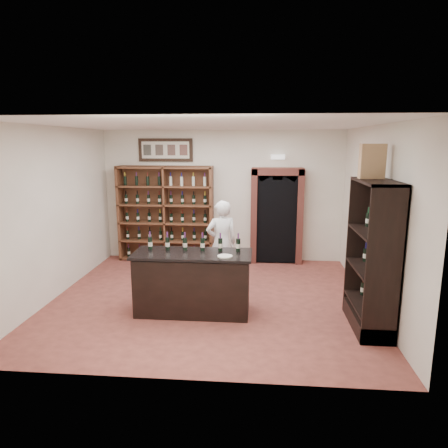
{
  "coord_description": "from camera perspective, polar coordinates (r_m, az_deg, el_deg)",
  "views": [
    {
      "loc": [
        0.82,
        -6.64,
        2.72
      ],
      "look_at": [
        0.23,
        0.3,
        1.29
      ],
      "focal_mm": 32.0,
      "sensor_mm": 36.0,
      "label": 1
    }
  ],
  "objects": [
    {
      "name": "wine_crate",
      "position": [
        6.22,
        20.42,
        8.4
      ],
      "size": [
        0.36,
        0.16,
        0.5
      ],
      "primitive_type": "cube",
      "rotation": [
        0.0,
        0.0,
        0.03
      ],
      "color": "tan",
      "rests_on": "side_cabinet"
    },
    {
      "name": "framed_picture",
      "position": [
        9.36,
        -8.34,
        10.42
      ],
      "size": [
        1.25,
        0.04,
        0.52
      ],
      "primitive_type": "cube",
      "color": "black",
      "rests_on": "wall_back"
    },
    {
      "name": "wall_back",
      "position": [
        9.26,
        -0.23,
        4.01
      ],
      "size": [
        5.5,
        0.04,
        3.0
      ],
      "primitive_type": "cube",
      "color": "white",
      "rests_on": "ground"
    },
    {
      "name": "side_cabinet",
      "position": [
        6.3,
        20.48,
        -7.35
      ],
      "size": [
        0.48,
        1.2,
        2.2
      ],
      "color": "black",
      "rests_on": "ground"
    },
    {
      "name": "counter_bottle_5",
      "position": [
        6.4,
        2.04,
        -3.0
      ],
      "size": [
        0.07,
        0.07,
        0.3
      ],
      "color": "black",
      "rests_on": "tasting_counter"
    },
    {
      "name": "tasting_counter",
      "position": [
        6.52,
        -4.47,
        -8.41
      ],
      "size": [
        1.88,
        0.78,
        1.0
      ],
      "color": "black",
      "rests_on": "ground"
    },
    {
      "name": "wine_shelf",
      "position": [
        9.36,
        -8.27,
        1.5
      ],
      "size": [
        2.2,
        0.38,
        2.2
      ],
      "color": "brown",
      "rests_on": "ground"
    },
    {
      "name": "arched_doorway",
      "position": [
        9.12,
        7.52,
        1.49
      ],
      "size": [
        1.17,
        0.35,
        2.17
      ],
      "color": "black",
      "rests_on": "ground"
    },
    {
      "name": "emergency_light",
      "position": [
        9.08,
        7.71,
        9.46
      ],
      "size": [
        0.3,
        0.1,
        0.1
      ],
      "primitive_type": "cube",
      "color": "white",
      "rests_on": "wall_back"
    },
    {
      "name": "counter_bottle_1",
      "position": [
        6.56,
        -8.07,
        -2.76
      ],
      "size": [
        0.07,
        0.07,
        0.3
      ],
      "color": "black",
      "rests_on": "tasting_counter"
    },
    {
      "name": "counter_bottle_4",
      "position": [
        6.42,
        -0.53,
        -2.95
      ],
      "size": [
        0.07,
        0.07,
        0.3
      ],
      "color": "black",
      "rests_on": "tasting_counter"
    },
    {
      "name": "counter_bottle_3",
      "position": [
        6.46,
        -3.08,
        -2.89
      ],
      "size": [
        0.07,
        0.07,
        0.3
      ],
      "color": "black",
      "rests_on": "tasting_counter"
    },
    {
      "name": "counter_bottle_2",
      "position": [
        6.5,
        -5.6,
        -2.83
      ],
      "size": [
        0.07,
        0.07,
        0.3
      ],
      "color": "black",
      "rests_on": "tasting_counter"
    },
    {
      "name": "floor",
      "position": [
        7.22,
        -2.03,
        -10.54
      ],
      "size": [
        5.5,
        5.5,
        0.0
      ],
      "primitive_type": "plane",
      "color": "#99493D",
      "rests_on": "ground"
    },
    {
      "name": "shopkeeper",
      "position": [
        7.66,
        -0.34,
        -2.73
      ],
      "size": [
        0.7,
        0.57,
        1.65
      ],
      "primitive_type": "imported",
      "rotation": [
        0.0,
        0.0,
        3.48
      ],
      "color": "white",
      "rests_on": "ground"
    },
    {
      "name": "ceiling",
      "position": [
        6.7,
        -2.22,
        13.98
      ],
      "size": [
        5.5,
        5.5,
        0.0
      ],
      "primitive_type": "plane",
      "rotation": [
        3.14,
        0.0,
        0.0
      ],
      "color": "white",
      "rests_on": "wall_back"
    },
    {
      "name": "wall_right",
      "position": [
        7.02,
        20.76,
        0.82
      ],
      "size": [
        0.04,
        5.0,
        3.0
      ],
      "primitive_type": "cube",
      "color": "white",
      "rests_on": "ground"
    },
    {
      "name": "counter_bottle_0",
      "position": [
        6.63,
        -10.5,
        -2.69
      ],
      "size": [
        0.07,
        0.07,
        0.3
      ],
      "color": "black",
      "rests_on": "tasting_counter"
    },
    {
      "name": "plate",
      "position": [
        6.12,
        0.14,
        -4.63
      ],
      "size": [
        0.23,
        0.23,
        0.02
      ],
      "primitive_type": "cylinder",
      "color": "beige",
      "rests_on": "tasting_counter"
    },
    {
      "name": "wall_left",
      "position": [
        7.64,
        -23.06,
        1.47
      ],
      "size": [
        0.04,
        5.0,
        3.0
      ],
      "primitive_type": "cube",
      "color": "white",
      "rests_on": "ground"
    }
  ]
}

